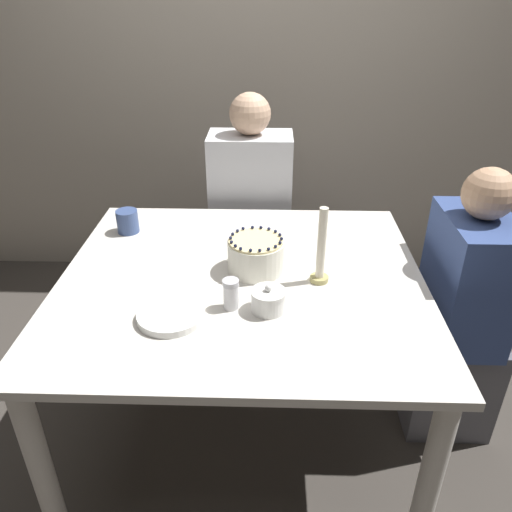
{
  "coord_description": "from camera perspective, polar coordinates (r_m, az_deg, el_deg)",
  "views": [
    {
      "loc": [
        0.1,
        -1.52,
        1.68
      ],
      "look_at": [
        0.05,
        0.05,
        0.81
      ],
      "focal_mm": 35.0,
      "sensor_mm": 36.0,
      "label": 1
    }
  ],
  "objects": [
    {
      "name": "sugar_shaker",
      "position": [
        1.6,
        -2.87,
        -4.34
      ],
      "size": [
        0.05,
        0.05,
        0.1
      ],
      "color": "white",
      "rests_on": "dining_table"
    },
    {
      "name": "person_woman_floral",
      "position": [
        2.15,
        22.02,
        -7.21
      ],
      "size": [
        0.34,
        0.4,
        1.13
      ],
      "rotation": [
        0.0,
        0.0,
        1.57
      ],
      "color": "#595960",
      "rests_on": "ground_plane"
    },
    {
      "name": "person_man_blue_shirt",
      "position": [
        2.58,
        -0.63,
        2.8
      ],
      "size": [
        0.4,
        0.34,
        1.24
      ],
      "rotation": [
        0.0,
        0.0,
        3.14
      ],
      "color": "#2D2D38",
      "rests_on": "ground_plane"
    },
    {
      "name": "cup",
      "position": [
        2.15,
        -14.47,
        3.86
      ],
      "size": [
        0.09,
        0.09,
        0.1
      ],
      "color": "#384C7F",
      "rests_on": "dining_table"
    },
    {
      "name": "plate_stack",
      "position": [
        1.59,
        -9.71,
        -6.68
      ],
      "size": [
        0.21,
        0.21,
        0.02
      ],
      "color": "white",
      "rests_on": "dining_table"
    },
    {
      "name": "sugar_bowl",
      "position": [
        1.59,
        1.42,
        -5.08
      ],
      "size": [
        0.11,
        0.11,
        0.1
      ],
      "color": "white",
      "rests_on": "dining_table"
    },
    {
      "name": "wall_behind",
      "position": [
        2.95,
        -0.19,
        21.69
      ],
      "size": [
        8.0,
        0.05,
        2.6
      ],
      "color": "#ADA393",
      "rests_on": "ground_plane"
    },
    {
      "name": "cake",
      "position": [
        1.79,
        -0.0,
        0.11
      ],
      "size": [
        0.2,
        0.2,
        0.14
      ],
      "color": "white",
      "rests_on": "dining_table"
    },
    {
      "name": "candle",
      "position": [
        1.72,
        7.44,
        0.4
      ],
      "size": [
        0.07,
        0.07,
        0.28
      ],
      "color": "tan",
      "rests_on": "dining_table"
    },
    {
      "name": "dining_table",
      "position": [
        1.84,
        -1.6,
        -5.09
      ],
      "size": [
        1.29,
        1.18,
        0.75
      ],
      "color": "beige",
      "rests_on": "ground_plane"
    },
    {
      "name": "ground_plane",
      "position": [
        2.27,
        -1.37,
        -18.72
      ],
      "size": [
        12.0,
        12.0,
        0.0
      ],
      "primitive_type": "plane",
      "color": "#3D3833"
    }
  ]
}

